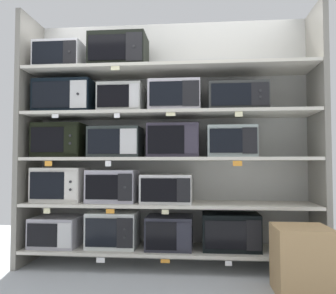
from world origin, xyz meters
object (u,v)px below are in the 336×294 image
microwave_6 (167,188)px  microwave_10 (231,142)px  microwave_0 (57,231)px  microwave_5 (113,186)px  microwave_7 (60,141)px  microwave_11 (65,98)px  microwave_12 (121,99)px  shipping_carton (302,260)px  microwave_1 (113,229)px  microwave_9 (174,141)px  microwave_16 (119,53)px  microwave_3 (231,232)px  microwave_15 (61,58)px  microwave_13 (175,98)px  microwave_2 (170,232)px  microwave_14 (237,98)px  microwave_8 (116,142)px  microwave_4 (60,184)px

microwave_6 → microwave_10: microwave_10 is taller
microwave_0 → microwave_10: 1.90m
microwave_5 → microwave_7: bearing=180.0°
microwave_11 → microwave_12: (0.57, 0.00, -0.02)m
microwave_5 → shipping_carton: (1.61, -0.60, -0.51)m
microwave_1 → microwave_9: (0.59, -0.00, 0.85)m
microwave_16 → microwave_3: bearing=-0.0°
microwave_5 → microwave_0: bearing=-180.0°
microwave_3 → microwave_6: (-0.60, -0.00, 0.40)m
microwave_1 → microwave_15: 1.78m
microwave_13 → microwave_15: size_ratio=1.05×
microwave_1 → microwave_2: bearing=-0.0°
microwave_3 → shipping_carton: 0.77m
microwave_14 → microwave_8: bearing=180.0°
microwave_8 → shipping_carton: bearing=-20.7°
microwave_8 → microwave_15: (-0.57, -0.00, 0.86)m
microwave_14 → microwave_15: microwave_15 is taller
microwave_5 → shipping_carton: size_ratio=0.92×
microwave_8 → microwave_11: size_ratio=0.87×
microwave_13 → microwave_8: bearing=-180.0°
microwave_5 → microwave_11: 1.00m
microwave_4 → microwave_13: microwave_13 is taller
microwave_3 → microwave_0: bearing=180.0°
microwave_1 → microwave_14: 1.73m
microwave_11 → microwave_12: size_ratio=1.34×
microwave_4 → microwave_8: (0.56, 0.00, 0.41)m
microwave_6 → microwave_9: bearing=-0.1°
microwave_2 → microwave_15: bearing=180.0°
microwave_10 → shipping_carton: (0.47, -0.60, -0.93)m
microwave_3 → microwave_16: 2.04m
microwave_12 → microwave_15: (-0.62, -0.00, 0.43)m
microwave_3 → microwave_5: bearing=180.0°
microwave_13 → microwave_4: bearing=-180.0°
microwave_8 → microwave_12: microwave_12 is taller
microwave_5 → shipping_carton: 1.79m
microwave_10 → microwave_15: 1.89m
microwave_9 → microwave_10: (0.54, 0.00, -0.01)m
microwave_8 → microwave_10: size_ratio=1.09×
microwave_1 → microwave_5: size_ratio=1.02×
microwave_9 → microwave_16: (-0.54, 0.00, 0.88)m
microwave_4 → microwave_6: microwave_4 is taller
microwave_3 → microwave_4: (-1.66, -0.00, 0.43)m
microwave_9 → microwave_11: size_ratio=0.85×
microwave_13 → microwave_16: microwave_16 is taller
microwave_0 → shipping_carton: bearing=-15.4°
microwave_2 → microwave_12: 1.37m
microwave_8 → microwave_14: microwave_14 is taller
microwave_1 → shipping_carton: (1.60, -0.60, -0.09)m
microwave_12 → microwave_16: bearing=179.8°
microwave_9 → microwave_12: microwave_12 is taller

